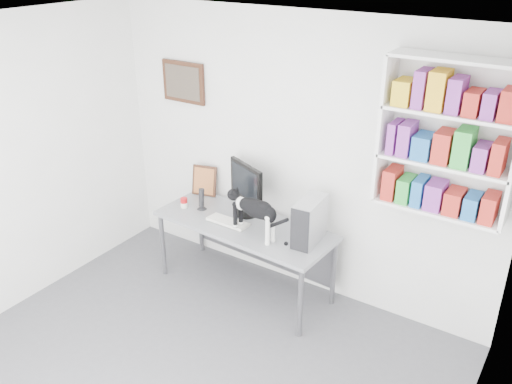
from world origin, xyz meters
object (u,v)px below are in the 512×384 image
pc_tower (309,221)px  soup_can (184,203)px  bookshelf (448,139)px  desk (244,256)px  keyboard (228,222)px  cat (255,217)px  leaning_print (204,180)px  speaker (202,199)px  monitor (247,189)px

pc_tower → soup_can: pc_tower is taller
bookshelf → pc_tower: bookshelf is taller
desk → keyboard: size_ratio=4.25×
cat → soup_can: bearing=-177.9°
leaning_print → desk: bearing=-37.1°
bookshelf → leaning_print: bearing=179.1°
keyboard → soup_can: soup_can is taller
leaning_print → pc_tower: bearing=-24.6°
pc_tower → keyboard: bearing=-175.8°
leaning_print → soup_can: leaning_print is taller
soup_can → cat: (0.93, -0.10, 0.15)m
desk → soup_can: size_ratio=17.13×
bookshelf → keyboard: bearing=-169.0°
speaker → cat: bearing=-28.9°
desk → soup_can: (-0.71, -0.05, 0.42)m
monitor → speaker: size_ratio=2.37×
soup_can → desk: bearing=4.0°
soup_can → speaker: bearing=21.6°
monitor → cat: size_ratio=0.85×
bookshelf → pc_tower: 1.38m
monitor → speaker: (-0.44, -0.16, -0.16)m
monitor → leaning_print: size_ratio=1.64×
bookshelf → leaning_print: bookshelf is taller
monitor → leaning_print: 0.65m
keyboard → cat: bearing=-10.3°
desk → pc_tower: bearing=6.7°
keyboard → monitor: bearing=81.3°
soup_can → cat: bearing=-6.2°
soup_can → leaning_print: bearing=92.3°
keyboard → cat: 0.41m
bookshelf → leaning_print: (-2.42, 0.04, -0.94)m
pc_tower → soup_can: (-1.38, -0.09, -0.15)m
keyboard → leaning_print: leaning_print is taller
speaker → soup_can: 0.20m
speaker → desk: bearing=-18.3°
keyboard → soup_can: size_ratio=4.03×
keyboard → speaker: speaker is taller
cat → leaning_print: bearing=162.2°
speaker → soup_can: (-0.17, -0.07, -0.06)m
speaker → keyboard: bearing=-30.2°
keyboard → speaker: 0.42m
keyboard → soup_can: bearing=178.0°
bookshelf → soup_can: (-2.40, -0.32, -1.06)m
monitor → keyboard: size_ratio=1.30×
leaning_print → monitor: bearing=-25.4°
bookshelf → monitor: bookshelf is taller
keyboard → speaker: size_ratio=1.81×
monitor → cat: (0.31, -0.33, -0.08)m
keyboard → cat: cat is taller
cat → keyboard: bearing=177.0°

